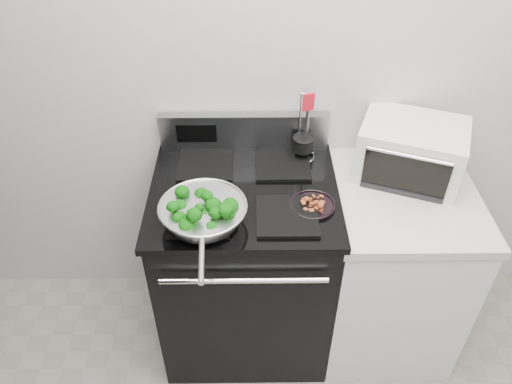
{
  "coord_description": "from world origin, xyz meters",
  "views": [
    {
      "loc": [
        -0.27,
        -0.19,
        2.27
      ],
      "look_at": [
        -0.25,
        1.36,
        0.98
      ],
      "focal_mm": 35.0,
      "sensor_mm": 36.0,
      "label": 1
    }
  ],
  "objects_px": {
    "gas_range": "(245,264)",
    "bacon_plate": "(313,203)",
    "skillet": "(203,212)",
    "utensil_holder": "(303,147)",
    "toaster_oven": "(411,150)"
  },
  "relations": [
    {
      "from": "gas_range",
      "to": "skillet",
      "type": "distance_m",
      "value": 0.57
    },
    {
      "from": "gas_range",
      "to": "skillet",
      "type": "bearing_deg",
      "value": -127.33
    },
    {
      "from": "bacon_plate",
      "to": "utensil_holder",
      "type": "bearing_deg",
      "value": 92.39
    },
    {
      "from": "gas_range",
      "to": "skillet",
      "type": "height_order",
      "value": "gas_range"
    },
    {
      "from": "skillet",
      "to": "utensil_holder",
      "type": "relative_size",
      "value": 1.63
    },
    {
      "from": "skillet",
      "to": "gas_range",
      "type": "bearing_deg",
      "value": 49.38
    },
    {
      "from": "bacon_plate",
      "to": "toaster_oven",
      "type": "relative_size",
      "value": 0.35
    },
    {
      "from": "skillet",
      "to": "toaster_oven",
      "type": "distance_m",
      "value": 0.94
    },
    {
      "from": "bacon_plate",
      "to": "skillet",
      "type": "bearing_deg",
      "value": -168.08
    },
    {
      "from": "gas_range",
      "to": "toaster_oven",
      "type": "distance_m",
      "value": 0.92
    },
    {
      "from": "bacon_plate",
      "to": "toaster_oven",
      "type": "xyz_separation_m",
      "value": [
        0.44,
        0.25,
        0.08
      ]
    },
    {
      "from": "utensil_holder",
      "to": "toaster_oven",
      "type": "xyz_separation_m",
      "value": [
        0.45,
        -0.08,
        0.03
      ]
    },
    {
      "from": "gas_range",
      "to": "bacon_plate",
      "type": "xyz_separation_m",
      "value": [
        0.28,
        -0.11,
        0.48
      ]
    },
    {
      "from": "gas_range",
      "to": "bacon_plate",
      "type": "bearing_deg",
      "value": -21.65
    },
    {
      "from": "bacon_plate",
      "to": "toaster_oven",
      "type": "bearing_deg",
      "value": 29.77
    }
  ]
}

